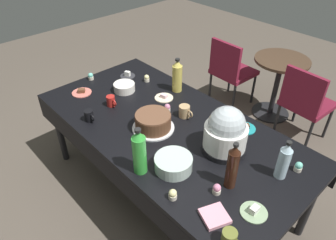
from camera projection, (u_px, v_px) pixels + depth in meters
ground at (168, 191)px, 2.83m from camera, size 9.00×9.00×0.00m
potluck_table at (168, 132)px, 2.42m from camera, size 2.20×1.10×0.75m
frosted_layer_cake at (153, 122)px, 2.31m from camera, size 0.32×0.32×0.13m
slow_cooker at (226, 132)px, 2.06m from camera, size 0.30×0.30×0.34m
glass_salad_bowl at (173, 163)px, 1.99m from camera, size 0.25×0.25×0.09m
ceramic_snack_bowl at (124, 87)px, 2.77m from camera, size 0.19×0.19×0.07m
dessert_plate_teal at (245, 128)px, 2.34m from camera, size 0.16×0.16×0.04m
dessert_plate_coral at (82, 92)px, 2.75m from camera, size 0.17×0.17×0.04m
dessert_plate_sage at (254, 212)px, 1.73m from camera, size 0.15×0.15×0.05m
dessert_plate_cream at (164, 97)px, 2.69m from camera, size 0.16×0.16×0.04m
dessert_plate_charcoal at (128, 75)px, 3.00m from camera, size 0.14×0.14×0.05m
cupcake_cocoa at (91, 76)px, 2.94m from camera, size 0.05×0.05×0.07m
cupcake_berry at (167, 108)px, 2.51m from camera, size 0.05×0.05×0.07m
cupcake_mint at (173, 195)px, 1.80m from camera, size 0.05×0.05×0.07m
cupcake_rose at (217, 189)px, 1.83m from camera, size 0.05×0.05×0.07m
cupcake_lemon at (298, 167)px, 1.98m from camera, size 0.05×0.05×0.07m
cupcake_vanilla at (147, 78)px, 2.91m from camera, size 0.05×0.05×0.07m
soda_bottle_cola at (232, 167)px, 1.81m from camera, size 0.07×0.07×0.33m
soda_bottle_ginger_ale at (177, 76)px, 2.71m from camera, size 0.09×0.09×0.31m
soda_bottle_water at (284, 161)px, 1.88m from camera, size 0.07×0.07×0.28m
soda_bottle_lime_soda at (139, 152)px, 1.90m from camera, size 0.09×0.09×0.34m
coffee_mug_olive at (230, 238)px, 1.56m from camera, size 0.12×0.08×0.09m
coffee_mug_tan at (185, 112)px, 2.44m from camera, size 0.13×0.09×0.10m
coffee_mug_black at (89, 116)px, 2.40m from camera, size 0.11×0.07×0.09m
coffee_mug_red at (111, 101)px, 2.57m from camera, size 0.11×0.07×0.09m
paper_napkin_stack at (215, 216)px, 1.70m from camera, size 0.18×0.18×0.02m
maroon_chair_left at (230, 69)px, 3.69m from camera, size 0.46×0.46×0.85m
maroon_chair_right at (305, 101)px, 3.14m from camera, size 0.47×0.47×0.85m
round_cafe_table at (278, 77)px, 3.52m from camera, size 0.60×0.60×0.72m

